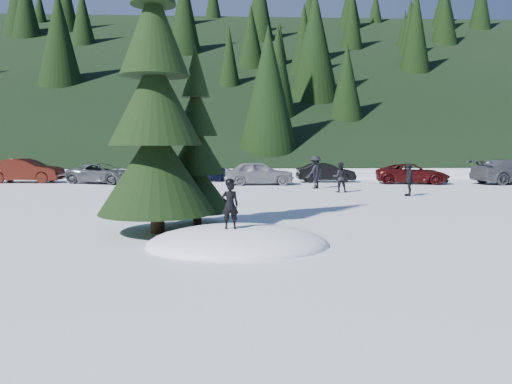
{
  "coord_description": "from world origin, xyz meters",
  "views": [
    {
      "loc": [
        -0.14,
        -11.98,
        2.49
      ],
      "look_at": [
        0.55,
        2.07,
        1.1
      ],
      "focal_mm": 35.0,
      "sensor_mm": 36.0,
      "label": 1
    }
  ],
  "objects_px": {
    "spruce_short": "(196,156)",
    "car_3": "(200,170)",
    "car_2": "(103,174)",
    "car_6": "(412,174)",
    "spruce_tall": "(155,112)",
    "adult_1": "(409,180)",
    "car_1": "(26,171)",
    "child_skier": "(230,205)",
    "adult_2": "(315,172)",
    "car_5": "(326,173)",
    "adult_0": "(340,177)",
    "car_4": "(259,173)"
  },
  "relations": [
    {
      "from": "adult_0",
      "to": "car_6",
      "type": "xyz_separation_m",
      "value": [
        5.62,
        5.16,
        -0.16
      ]
    },
    {
      "from": "child_skier",
      "to": "adult_2",
      "type": "bearing_deg",
      "value": -111.44
    },
    {
      "from": "adult_1",
      "to": "car_6",
      "type": "distance_m",
      "value": 7.59
    },
    {
      "from": "adult_1",
      "to": "car_3",
      "type": "height_order",
      "value": "adult_1"
    },
    {
      "from": "adult_0",
      "to": "adult_2",
      "type": "relative_size",
      "value": 0.85
    },
    {
      "from": "adult_1",
      "to": "car_5",
      "type": "bearing_deg",
      "value": -149.37
    },
    {
      "from": "child_skier",
      "to": "adult_2",
      "type": "height_order",
      "value": "adult_2"
    },
    {
      "from": "car_1",
      "to": "car_5",
      "type": "height_order",
      "value": "car_1"
    },
    {
      "from": "child_skier",
      "to": "car_5",
      "type": "height_order",
      "value": "child_skier"
    },
    {
      "from": "car_3",
      "to": "car_4",
      "type": "relative_size",
      "value": 1.12
    },
    {
      "from": "car_6",
      "to": "car_4",
      "type": "bearing_deg",
      "value": 105.05
    },
    {
      "from": "car_2",
      "to": "spruce_short",
      "type": "bearing_deg",
      "value": -134.29
    },
    {
      "from": "adult_0",
      "to": "adult_1",
      "type": "relative_size",
      "value": 1.0
    },
    {
      "from": "spruce_short",
      "to": "car_1",
      "type": "distance_m",
      "value": 20.62
    },
    {
      "from": "car_3",
      "to": "car_2",
      "type": "bearing_deg",
      "value": 127.07
    },
    {
      "from": "spruce_short",
      "to": "car_3",
      "type": "xyz_separation_m",
      "value": [
        -1.02,
        17.98,
        -1.42
      ]
    },
    {
      "from": "child_skier",
      "to": "car_1",
      "type": "bearing_deg",
      "value": -62.46
    },
    {
      "from": "car_2",
      "to": "car_3",
      "type": "bearing_deg",
      "value": -48.1
    },
    {
      "from": "spruce_short",
      "to": "child_skier",
      "type": "xyz_separation_m",
      "value": [
        1.02,
        -3.57,
        -1.07
      ]
    },
    {
      "from": "adult_0",
      "to": "car_1",
      "type": "bearing_deg",
      "value": -19.9
    },
    {
      "from": "car_4",
      "to": "car_6",
      "type": "relative_size",
      "value": 0.95
    },
    {
      "from": "spruce_tall",
      "to": "child_skier",
      "type": "bearing_deg",
      "value": -47.06
    },
    {
      "from": "car_1",
      "to": "car_2",
      "type": "distance_m",
      "value": 5.07
    },
    {
      "from": "adult_1",
      "to": "car_3",
      "type": "xyz_separation_m",
      "value": [
        -10.41,
        10.22,
        -0.09
      ]
    },
    {
      "from": "spruce_tall",
      "to": "child_skier",
      "type": "xyz_separation_m",
      "value": [
        2.02,
        -2.17,
        -2.29
      ]
    },
    {
      "from": "car_3",
      "to": "adult_1",
      "type": "bearing_deg",
      "value": -116.97
    },
    {
      "from": "child_skier",
      "to": "car_4",
      "type": "height_order",
      "value": "child_skier"
    },
    {
      "from": "spruce_tall",
      "to": "car_5",
      "type": "relative_size",
      "value": 2.33
    },
    {
      "from": "car_3",
      "to": "car_4",
      "type": "height_order",
      "value": "car_4"
    },
    {
      "from": "spruce_short",
      "to": "car_3",
      "type": "bearing_deg",
      "value": 93.26
    },
    {
      "from": "spruce_tall",
      "to": "car_2",
      "type": "bearing_deg",
      "value": 108.76
    },
    {
      "from": "spruce_short",
      "to": "adult_2",
      "type": "xyz_separation_m",
      "value": [
        5.64,
        11.86,
        -1.2
      ]
    },
    {
      "from": "car_5",
      "to": "car_6",
      "type": "relative_size",
      "value": 0.84
    },
    {
      "from": "car_4",
      "to": "car_6",
      "type": "height_order",
      "value": "car_4"
    },
    {
      "from": "adult_0",
      "to": "car_6",
      "type": "bearing_deg",
      "value": -136.09
    },
    {
      "from": "adult_1",
      "to": "car_6",
      "type": "relative_size",
      "value": 0.35
    },
    {
      "from": "spruce_short",
      "to": "car_1",
      "type": "relative_size",
      "value": 1.18
    },
    {
      "from": "adult_2",
      "to": "car_6",
      "type": "height_order",
      "value": "adult_2"
    },
    {
      "from": "spruce_short",
      "to": "car_6",
      "type": "height_order",
      "value": "spruce_short"
    },
    {
      "from": "spruce_short",
      "to": "adult_2",
      "type": "bearing_deg",
      "value": 64.58
    },
    {
      "from": "spruce_tall",
      "to": "child_skier",
      "type": "distance_m",
      "value": 3.74
    },
    {
      "from": "car_2",
      "to": "car_3",
      "type": "height_order",
      "value": "car_3"
    },
    {
      "from": "adult_2",
      "to": "car_2",
      "type": "height_order",
      "value": "adult_2"
    },
    {
      "from": "car_2",
      "to": "car_6",
      "type": "relative_size",
      "value": 1.01
    },
    {
      "from": "child_skier",
      "to": "adult_1",
      "type": "relative_size",
      "value": 0.72
    },
    {
      "from": "spruce_short",
      "to": "child_skier",
      "type": "bearing_deg",
      "value": -74.09
    },
    {
      "from": "adult_1",
      "to": "car_4",
      "type": "xyz_separation_m",
      "value": [
        -6.7,
        6.7,
        -0.06
      ]
    },
    {
      "from": "adult_2",
      "to": "child_skier",
      "type": "bearing_deg",
      "value": 30.93
    },
    {
      "from": "spruce_tall",
      "to": "car_6",
      "type": "distance_m",
      "value": 21.06
    },
    {
      "from": "car_1",
      "to": "car_2",
      "type": "height_order",
      "value": "car_1"
    }
  ]
}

